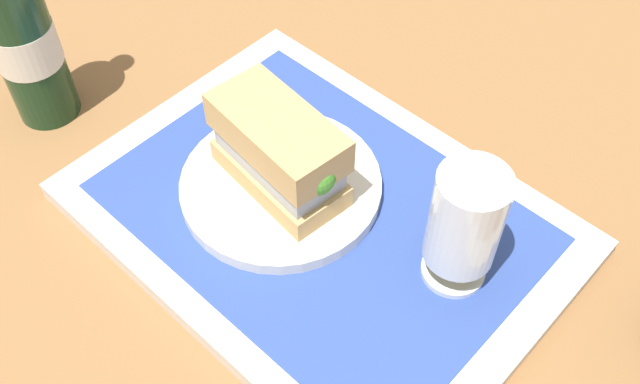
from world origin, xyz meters
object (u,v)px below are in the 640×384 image
object	(u,v)px
beer_glass	(465,224)
second_bottle	(20,33)
sandwich	(281,152)
plate	(281,186)

from	to	relation	value
beer_glass	second_bottle	xyz separation A→B (m)	(-0.45, -0.12, 0.01)
second_bottle	sandwich	bearing A→B (deg)	15.79
beer_glass	second_bottle	bearing A→B (deg)	-165.41
sandwich	second_bottle	size ratio (longest dim) A/B	0.51
plate	beer_glass	bearing A→B (deg)	12.24
plate	second_bottle	size ratio (longest dim) A/B	0.71
plate	beer_glass	xyz separation A→B (m)	(0.17, 0.04, 0.06)
sandwich	beer_glass	world-z (taller)	beer_glass
second_bottle	beer_glass	bearing A→B (deg)	14.59
plate	sandwich	distance (m)	0.05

